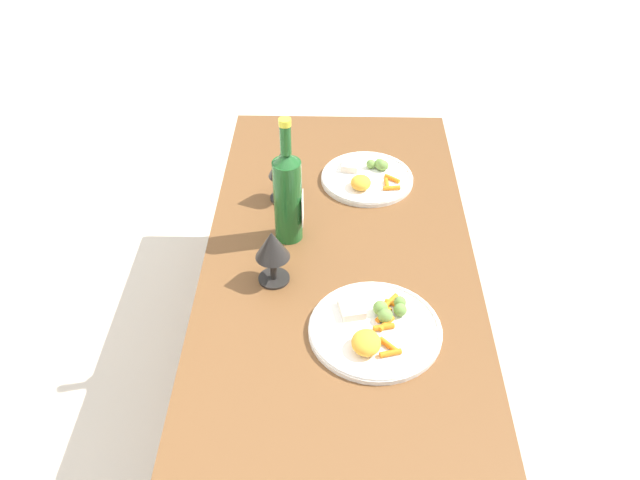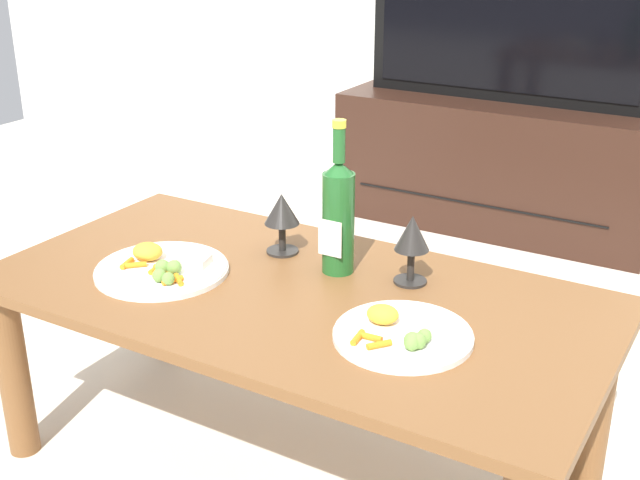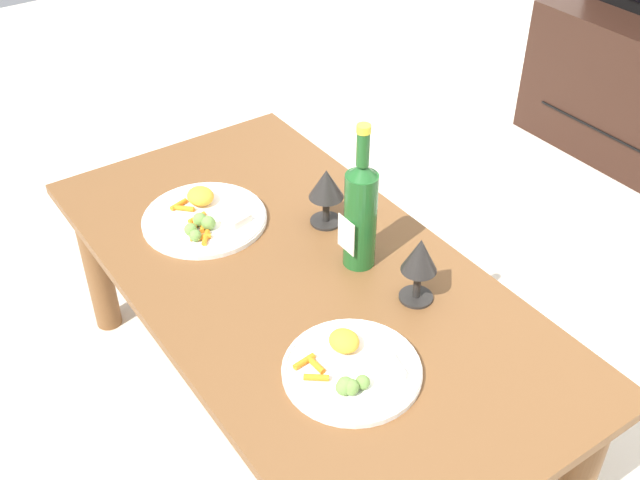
% 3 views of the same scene
% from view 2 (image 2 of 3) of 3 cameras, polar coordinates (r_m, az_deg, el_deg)
% --- Properties ---
extents(ground_plane, '(6.40, 6.40, 0.00)m').
position_cam_2_polar(ground_plane, '(1.95, -1.72, -15.54)').
color(ground_plane, beige).
extents(dining_table, '(1.31, 0.67, 0.45)m').
position_cam_2_polar(dining_table, '(1.75, -1.86, -5.67)').
color(dining_table, brown).
rests_on(dining_table, ground_plane).
extents(tv_stand, '(1.23, 0.43, 0.51)m').
position_cam_2_polar(tv_stand, '(3.32, 12.21, 5.19)').
color(tv_stand, black).
rests_on(tv_stand, ground_plane).
extents(tv_screen, '(1.09, 0.05, 0.53)m').
position_cam_2_polar(tv_screen, '(3.21, 12.96, 14.09)').
color(tv_screen, black).
rests_on(tv_screen, tv_stand).
extents(wine_bottle, '(0.07, 0.07, 0.34)m').
position_cam_2_polar(wine_bottle, '(1.75, 1.28, 1.89)').
color(wine_bottle, '#1E5923').
rests_on(wine_bottle, dining_table).
extents(goblet_left, '(0.08, 0.08, 0.14)m').
position_cam_2_polar(goblet_left, '(1.86, -2.68, 1.93)').
color(goblet_left, black).
rests_on(goblet_left, dining_table).
extents(goblet_right, '(0.07, 0.07, 0.15)m').
position_cam_2_polar(goblet_right, '(1.71, 6.43, 0.19)').
color(goblet_right, black).
rests_on(goblet_right, dining_table).
extents(dinner_plate_left, '(0.29, 0.29, 0.05)m').
position_cam_2_polar(dinner_plate_left, '(1.81, -10.96, -1.91)').
color(dinner_plate_left, white).
rests_on(dinner_plate_left, dining_table).
extents(dinner_plate_right, '(0.26, 0.26, 0.05)m').
position_cam_2_polar(dinner_plate_right, '(1.52, 5.80, -6.48)').
color(dinner_plate_right, white).
rests_on(dinner_plate_right, dining_table).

